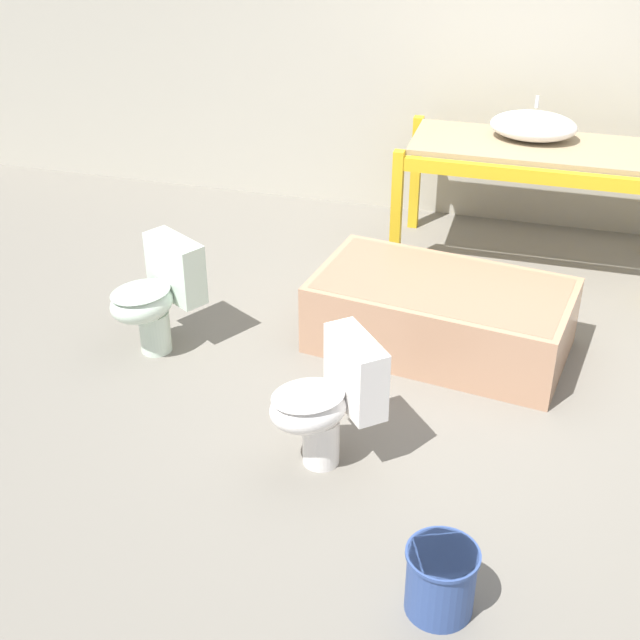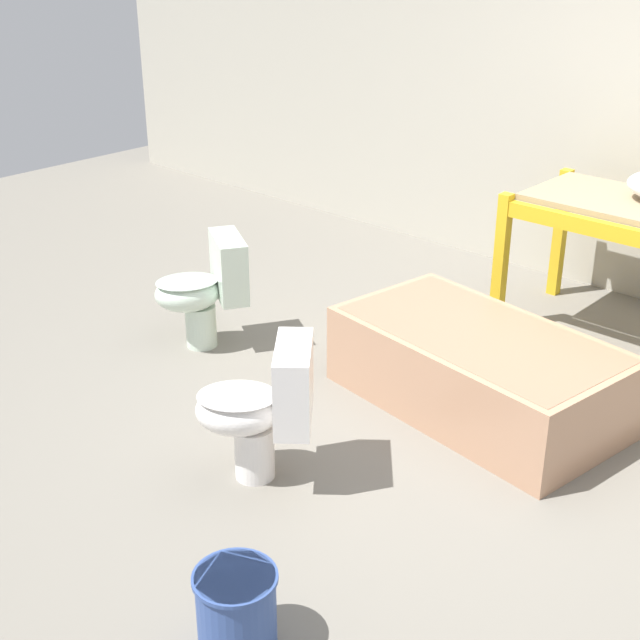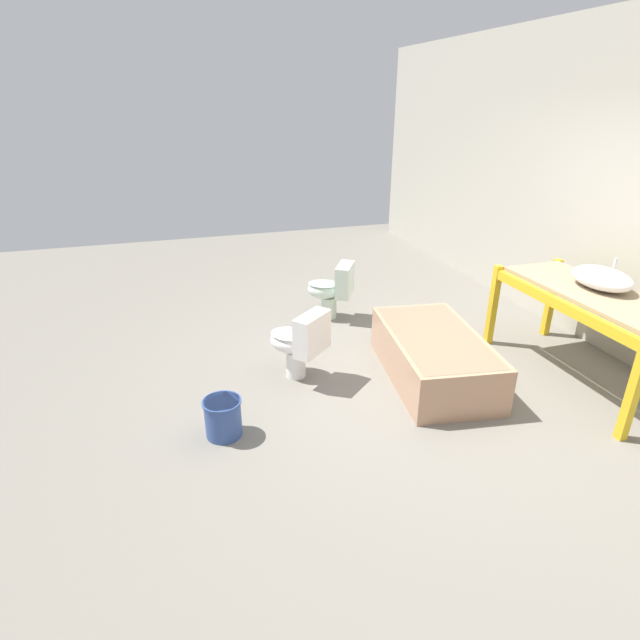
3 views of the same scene
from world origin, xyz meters
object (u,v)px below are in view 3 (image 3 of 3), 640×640
bathtub_main (434,353)px  toilet_near (299,341)px  sink_basin (602,278)px  bucket_white (223,417)px  toilet_far (332,288)px

bathtub_main → toilet_near: 1.25m
sink_basin → bucket_white: (-0.04, -3.37, -0.79)m
sink_basin → bathtub_main: 1.60m
toilet_near → toilet_far: (-1.23, 0.74, 0.00)m
toilet_near → bucket_white: bearing=0.4°
toilet_near → bathtub_main: bearing=122.5°
sink_basin → toilet_far: sink_basin is taller
sink_basin → bucket_white: size_ratio=1.87×
bathtub_main → toilet_far: 1.66m
bathtub_main → toilet_near: size_ratio=2.36×
toilet_far → bathtub_main: bearing=46.7°
toilet_near → bucket_white: 1.06m
toilet_near → toilet_far: bearing=-161.3°
toilet_near → bucket_white: size_ratio=2.17×
toilet_near → toilet_far: size_ratio=1.00×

